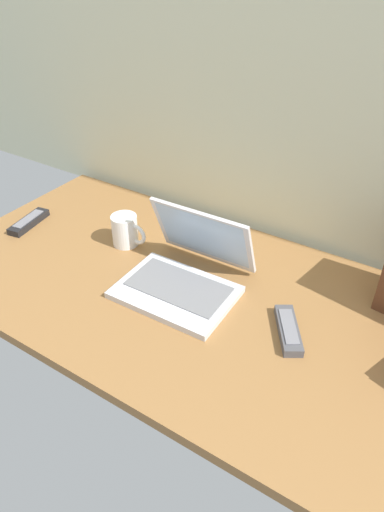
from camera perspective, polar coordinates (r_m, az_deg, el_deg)
desk at (r=1.25m, az=1.19°, el=-5.49°), size 1.60×0.76×0.03m
laptop at (r=1.25m, az=-0.83°, el=-2.00°), size 0.31×0.31×0.21m
coffee_mug at (r=1.43m, az=-8.26°, el=3.21°), size 0.12×0.08×0.10m
remote_control_near at (r=1.15m, az=11.91°, el=-8.97°), size 0.12×0.16×0.02m
remote_control_far at (r=1.62m, az=-19.66°, el=4.05°), size 0.07×0.17×0.02m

